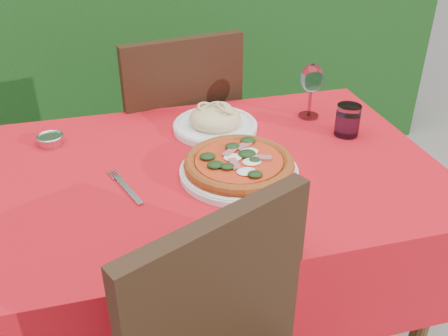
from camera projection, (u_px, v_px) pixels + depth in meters
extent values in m
cube|color=black|center=(143.00, 14.00, 2.66)|extent=(3.20, 0.55, 1.60)
cube|color=#4D3418|center=(213.00, 175.00, 1.42)|extent=(1.20, 0.80, 0.04)
cylinder|color=#4D3418|center=(423.00, 318.00, 1.44)|extent=(0.05, 0.05, 0.70)
cylinder|color=#4D3418|center=(44.00, 235.00, 1.77)|extent=(0.05, 0.05, 0.70)
cylinder|color=#4D3418|center=(324.00, 191.00, 2.01)|extent=(0.05, 0.05, 0.70)
cube|color=red|center=(213.00, 212.00, 1.48)|extent=(1.26, 0.86, 0.32)
cube|color=black|center=(219.00, 314.00, 0.98)|extent=(0.41, 0.22, 0.47)
cube|color=black|center=(171.00, 145.00, 2.09)|extent=(0.51, 0.51, 0.04)
cube|color=black|center=(185.00, 105.00, 1.80)|extent=(0.44, 0.12, 0.48)
cylinder|color=black|center=(197.00, 165.00, 2.43)|extent=(0.04, 0.04, 0.45)
cylinder|color=black|center=(121.00, 182.00, 2.29)|extent=(0.04, 0.04, 0.45)
cylinder|color=black|center=(230.00, 206.00, 2.14)|extent=(0.04, 0.04, 0.45)
cylinder|color=black|center=(145.00, 229.00, 2.00)|extent=(0.04, 0.04, 0.45)
cylinder|color=silver|center=(239.00, 172.00, 1.36)|extent=(0.32, 0.32, 0.02)
cylinder|color=#B35318|center=(239.00, 166.00, 1.35)|extent=(0.38, 0.38, 0.02)
cylinder|color=#AB250B|center=(239.00, 161.00, 1.34)|extent=(0.31, 0.31, 0.01)
cylinder|color=white|center=(215.00, 127.00, 1.59)|extent=(0.27, 0.27, 0.02)
ellipsoid|color=beige|center=(215.00, 118.00, 1.58)|extent=(0.20, 0.20, 0.07)
cylinder|color=silver|center=(348.00, 120.00, 1.54)|extent=(0.08, 0.08, 0.10)
cylinder|color=#A1CBDA|center=(347.00, 125.00, 1.55)|extent=(0.06, 0.06, 0.07)
cylinder|color=silver|center=(308.00, 116.00, 1.68)|extent=(0.07, 0.07, 0.01)
cylinder|color=silver|center=(310.00, 102.00, 1.65)|extent=(0.01, 0.01, 0.09)
ellipsoid|color=silver|center=(312.00, 78.00, 1.61)|extent=(0.08, 0.08, 0.09)
cube|color=#B6B5BD|center=(128.00, 190.00, 1.29)|extent=(0.09, 0.20, 0.01)
cylinder|color=#BAB9C1|center=(51.00, 140.00, 1.50)|extent=(0.07, 0.07, 0.03)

